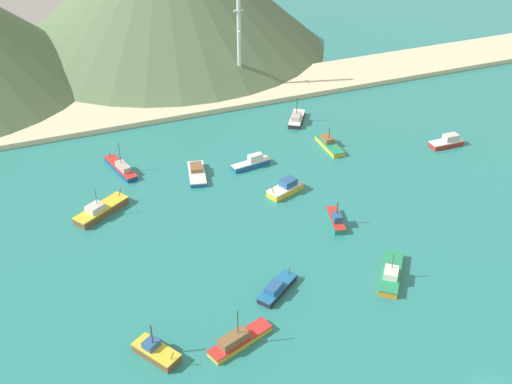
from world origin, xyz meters
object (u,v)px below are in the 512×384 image
(radio_tower, at_px, (239,42))
(fishing_boat_13, at_px, (252,163))
(fishing_boat_4, at_px, (297,119))
(fishing_boat_12, at_px, (336,220))
(fishing_boat_8, at_px, (121,168))
(fishing_boat_6, at_px, (286,188))
(fishing_boat_2, at_px, (277,288))
(fishing_boat_0, at_px, (391,273))
(fishing_boat_9, at_px, (329,144))
(fishing_boat_11, at_px, (447,142))
(fishing_boat_15, at_px, (156,352))
(fishing_boat_5, at_px, (238,340))
(fishing_boat_7, at_px, (101,210))
(fishing_boat_14, at_px, (197,173))

(radio_tower, bearing_deg, fishing_boat_13, -107.01)
(fishing_boat_4, distance_m, fishing_boat_12, 39.43)
(fishing_boat_8, bearing_deg, fishing_boat_6, -35.60)
(fishing_boat_2, xyz_separation_m, radio_tower, (21.20, 71.67, 11.63))
(fishing_boat_6, bearing_deg, fishing_boat_0, -79.50)
(fishing_boat_8, xyz_separation_m, fishing_boat_9, (42.32, -6.55, -0.02))
(fishing_boat_6, bearing_deg, fishing_boat_9, 38.81)
(fishing_boat_0, xyz_separation_m, fishing_boat_11, (33.84, 31.60, 0.14))
(fishing_boat_8, distance_m, fishing_boat_13, 25.67)
(fishing_boat_4, bearing_deg, radio_tower, 104.43)
(fishing_boat_13, relative_size, fishing_boat_15, 1.16)
(fishing_boat_5, bearing_deg, fishing_boat_11, 30.59)
(fishing_boat_5, xyz_separation_m, fishing_boat_13, (19.03, 42.93, 0.10))
(fishing_boat_0, distance_m, fishing_boat_8, 56.65)
(fishing_boat_0, xyz_separation_m, fishing_boat_12, (-1.20, 15.53, 0.04))
(fishing_boat_2, height_order, fishing_boat_8, fishing_boat_8)
(radio_tower, bearing_deg, fishing_boat_7, -135.16)
(fishing_boat_9, bearing_deg, fishing_boat_15, -138.45)
(fishing_boat_5, distance_m, fishing_boat_14, 44.42)
(fishing_boat_11, relative_size, fishing_boat_14, 0.80)
(fishing_boat_15, bearing_deg, fishing_boat_5, -11.08)
(fishing_boat_0, distance_m, radio_tower, 76.10)
(fishing_boat_8, bearing_deg, fishing_boat_11, -13.08)
(fishing_boat_9, xyz_separation_m, fishing_boat_13, (-17.93, -1.45, 0.17))
(fishing_boat_2, relative_size, fishing_boat_12, 1.04)
(fishing_boat_12, bearing_deg, fishing_boat_13, 105.00)
(fishing_boat_5, bearing_deg, fishing_boat_7, 107.27)
(fishing_boat_5, distance_m, fishing_boat_11, 70.07)
(fishing_boat_0, distance_m, fishing_boat_13, 39.57)
(fishing_boat_15, bearing_deg, fishing_boat_11, 25.28)
(fishing_boat_2, distance_m, fishing_boat_15, 20.40)
(fishing_boat_4, xyz_separation_m, fishing_boat_11, (24.65, -21.97, 0.10))
(fishing_boat_12, bearing_deg, fishing_boat_11, 24.64)
(fishing_boat_0, distance_m, fishing_boat_5, 26.79)
(fishing_boat_9, bearing_deg, fishing_boat_0, -104.57)
(fishing_boat_8, relative_size, radio_tower, 0.45)
(fishing_boat_5, xyz_separation_m, fishing_boat_7, (-11.69, 37.60, 0.10))
(fishing_boat_14, bearing_deg, fishing_boat_15, -114.07)
(fishing_boat_11, bearing_deg, fishing_boat_14, 171.26)
(fishing_boat_5, distance_m, fishing_boat_15, 10.95)
(fishing_boat_2, height_order, fishing_boat_12, fishing_boat_12)
(fishing_boat_6, height_order, fishing_boat_12, fishing_boat_12)
(fishing_boat_9, xyz_separation_m, fishing_boat_15, (-47.70, -42.27, 0.11))
(fishing_boat_15, bearing_deg, fishing_boat_13, 53.90)
(radio_tower, bearing_deg, fishing_boat_15, -117.93)
(fishing_boat_6, distance_m, fishing_boat_12, 12.84)
(fishing_boat_9, relative_size, fishing_boat_13, 1.13)
(fishing_boat_5, height_order, fishing_boat_11, fishing_boat_5)
(fishing_boat_13, relative_size, fishing_boat_14, 0.90)
(fishing_boat_8, distance_m, radio_tower, 46.83)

